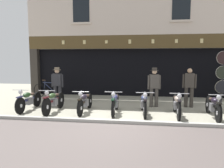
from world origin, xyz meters
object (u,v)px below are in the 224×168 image
object	(u,v)px
shopkeeper_center	(154,85)
motorcycle_center_left	(85,102)
motorcycle_far_left	(29,100)
motorcycle_center_right	(144,103)
motorcycle_far_right	(213,106)
tyre_sign_pole	(223,73)
motorcycle_left	(54,101)
motorcycle_center	(115,102)
leaning_bicycle	(48,90)
advert_board_near	(103,66)
advert_board_far	(85,65)
motorcycle_right	(177,104)
salesman_right	(189,86)
salesman_left	(57,83)

from	to	relation	value
shopkeeper_center	motorcycle_center_left	bearing A→B (deg)	15.31
motorcycle_far_left	motorcycle_center_right	size ratio (longest dim) A/B	0.99
motorcycle_far_right	shopkeeper_center	xyz separation A→B (m)	(-1.95, 1.48, 0.51)
motorcycle_far_right	tyre_sign_pole	world-z (taller)	tyre_sign_pole
motorcycle_far_left	shopkeeper_center	bearing A→B (deg)	-165.57
motorcycle_far_right	tyre_sign_pole	size ratio (longest dim) A/B	0.81
motorcycle_far_left	motorcycle_left	distance (m)	1.11
motorcycle_center_right	motorcycle_center	bearing A→B (deg)	-3.14
motorcycle_far_left	motorcycle_center_left	xyz separation A→B (m)	(2.31, -0.03, -0.01)
motorcycle_far_left	leaning_bicycle	distance (m)	3.00
advert_board_near	advert_board_far	world-z (taller)	advert_board_far
advert_board_far	motorcycle_far_right	bearing A→B (deg)	-36.56
motorcycle_left	motorcycle_center_left	distance (m)	1.21
motorcycle_left	advert_board_near	world-z (taller)	advert_board_near
motorcycle_center_right	advert_board_far	world-z (taller)	advert_board_far
motorcycle_center_left	motorcycle_right	world-z (taller)	motorcycle_right
motorcycle_far_right	motorcycle_center_right	bearing A→B (deg)	-0.99
salesman_right	advert_board_near	size ratio (longest dim) A/B	1.62
motorcycle_center_left	shopkeeper_center	distance (m)	3.02
tyre_sign_pole	leaning_bicycle	bearing A→B (deg)	177.70
motorcycle_far_left	tyre_sign_pole	distance (m)	8.60
motorcycle_left	tyre_sign_pole	size ratio (longest dim) A/B	0.84
motorcycle_center	salesman_left	size ratio (longest dim) A/B	1.18
shopkeeper_center	advert_board_near	size ratio (longest dim) A/B	1.65
motorcycle_left	motorcycle_right	size ratio (longest dim) A/B	0.98
advert_board_far	leaning_bicycle	bearing A→B (deg)	-148.46
salesman_right	motorcycle_center	bearing A→B (deg)	37.00
motorcycle_right	leaning_bicycle	bearing A→B (deg)	-23.47
motorcycle_center_left	salesman_left	xyz separation A→B (m)	(-1.73, 1.58, 0.51)
motorcycle_right	leaning_bicycle	xyz separation A→B (m)	(-6.26, 3.09, -0.05)
salesman_left	advert_board_far	distance (m)	2.69
motorcycle_left	motorcycle_center_right	size ratio (longest dim) A/B	1.03
motorcycle_center_left	motorcycle_center_right	xyz separation A→B (m)	(2.22, 0.03, 0.01)
motorcycle_left	leaning_bicycle	bearing A→B (deg)	-62.11
motorcycle_center	advert_board_near	xyz separation A→B (m)	(-1.21, 4.06, 1.24)
salesman_left	advert_board_near	distance (m)	3.10
motorcycle_center_left	advert_board_near	distance (m)	4.26
advert_board_far	motorcycle_far_left	bearing A→B (deg)	-106.93
salesman_left	shopkeeper_center	xyz separation A→B (m)	(4.39, -0.24, 0.01)
advert_board_near	leaning_bicycle	world-z (taller)	advert_board_near
advert_board_near	advert_board_far	bearing A→B (deg)	180.00
motorcycle_far_left	motorcycle_far_right	bearing A→B (deg)	178.29
motorcycle_left	motorcycle_far_right	size ratio (longest dim) A/B	1.04
motorcycle_far_left	salesman_left	distance (m)	1.73
tyre_sign_pole	advert_board_near	size ratio (longest dim) A/B	2.37
motorcycle_center	tyre_sign_pole	bearing A→B (deg)	-151.66
motorcycle_center_left	shopkeeper_center	xyz separation A→B (m)	(2.66, 1.33, 0.52)
motorcycle_center_left	tyre_sign_pole	world-z (taller)	tyre_sign_pole
shopkeeper_center	motorcycle_left	bearing A→B (deg)	9.11
salesman_left	leaning_bicycle	xyz separation A→B (m)	(-1.13, 1.41, -0.54)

